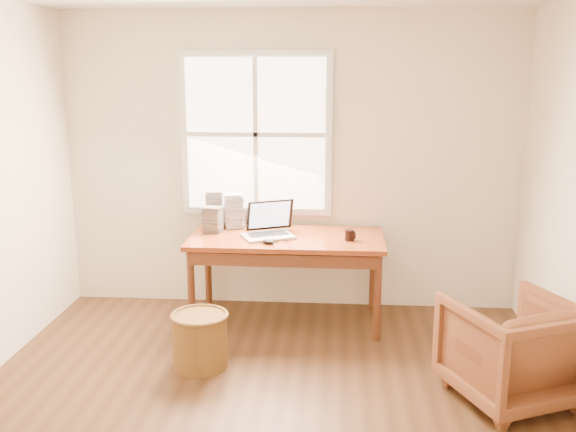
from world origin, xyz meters
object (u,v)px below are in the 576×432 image
object	(u,v)px
armchair	(512,350)
wicker_stool	(200,341)
laptop	(268,219)
cd_stack_a	(234,211)
desk	(287,238)
coffee_mug	(350,235)

from	to	relation	value
armchair	wicker_stool	size ratio (longest dim) A/B	1.92
wicker_stool	laptop	distance (m)	1.17
armchair	wicker_stool	xyz separation A→B (m)	(-2.10, 0.30, -0.15)
laptop	wicker_stool	bearing A→B (deg)	-140.58
wicker_stool	armchair	bearing A→B (deg)	-8.14
laptop	cd_stack_a	size ratio (longest dim) A/B	1.41
desk	armchair	distance (m)	2.00
cd_stack_a	coffee_mug	bearing A→B (deg)	-19.04
laptop	coffee_mug	size ratio (longest dim) A/B	4.94
coffee_mug	wicker_stool	bearing A→B (deg)	-145.70
desk	coffee_mug	distance (m)	0.53
armchair	cd_stack_a	size ratio (longest dim) A/B	2.47
laptop	cd_stack_a	xyz separation A→B (m)	(-0.33, 0.31, -0.00)
wicker_stool	coffee_mug	distance (m)	1.47
armchair	cd_stack_a	bearing A→B (deg)	-59.53
armchair	wicker_stool	distance (m)	2.13
armchair	wicker_stool	world-z (taller)	armchair
armchair	laptop	xyz separation A→B (m)	(-1.70, 1.14, 0.56)
coffee_mug	cd_stack_a	bearing A→B (deg)	158.33
wicker_stool	cd_stack_a	size ratio (longest dim) A/B	1.28
desk	armchair	world-z (taller)	desk
desk	laptop	xyz separation A→B (m)	(-0.15, -0.06, 0.17)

